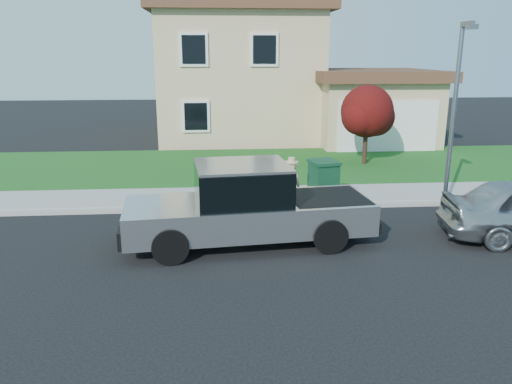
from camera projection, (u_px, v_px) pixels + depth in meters
ground at (270, 246)px, 11.89m from camera, size 80.00×80.00×0.00m
curb at (294, 207)px, 14.73m from camera, size 40.00×0.20×0.12m
sidewalk at (288, 196)px, 15.79m from camera, size 40.00×2.00×0.15m
lawn at (273, 166)px, 20.11m from camera, size 40.00×7.00×0.10m
house at (263, 78)px, 26.87m from camera, size 14.00×11.30×6.85m
pickup_truck at (247, 207)px, 11.85m from camera, size 6.12×2.61×1.96m
woman at (291, 187)px, 14.21m from camera, size 0.58×0.43×1.61m
ornamental_tree at (368, 114)px, 19.79m from camera, size 2.30×2.07×3.16m
trash_bin at (323, 181)px, 14.80m from camera, size 0.92×1.01×1.24m
street_lamp at (455, 110)px, 13.34m from camera, size 0.26×0.67×5.21m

